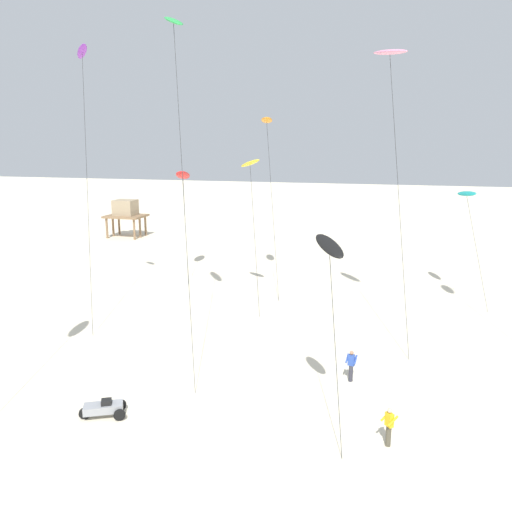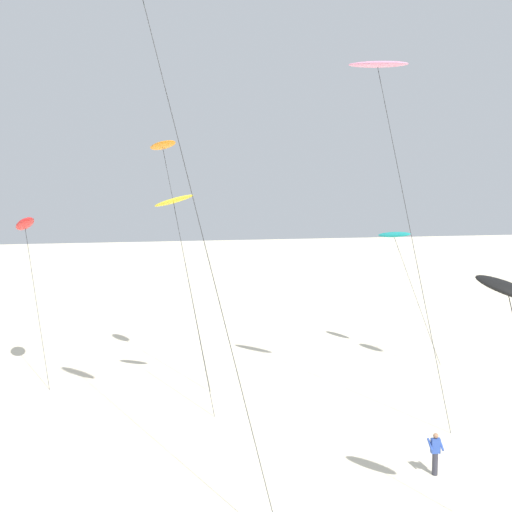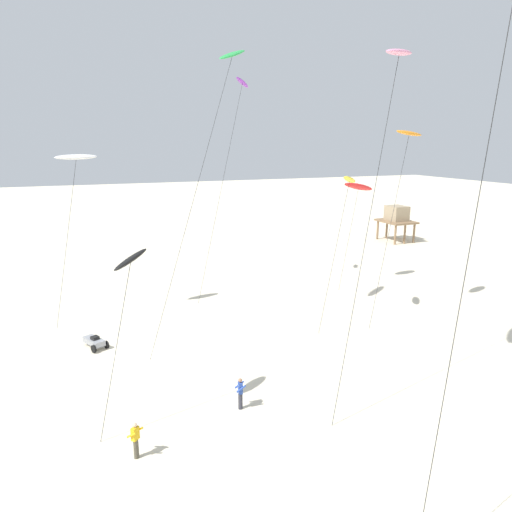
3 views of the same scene
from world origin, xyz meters
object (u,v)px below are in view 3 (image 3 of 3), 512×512
(kite_red, at_px, (359,187))
(kite_flyer_middle, at_px, (136,439))
(beach_buggy, at_px, (94,341))
(kite_white, at_px, (76,158))
(kite_yellow, at_px, (349,181))
(kite_orange, at_px, (409,134))
(kite_black, at_px, (130,261))
(kite_flyer_nearest, at_px, (240,393))
(stilt_house, at_px, (397,217))
(kite_purple, at_px, (241,88))
(kite_green, at_px, (231,58))
(kite_pink, at_px, (399,55))

(kite_red, distance_m, kite_flyer_middle, 30.35)
(kite_red, xyz_separation_m, beach_buggy, (6.00, -23.73, -8.74))
(kite_white, bearing_deg, beach_buggy, 0.31)
(kite_white, relative_size, kite_flyer_middle, 7.40)
(kite_white, height_order, kite_yellow, kite_white)
(kite_orange, xyz_separation_m, kite_black, (7.79, -20.98, -5.67))
(kite_black, distance_m, kite_flyer_nearest, 8.64)
(kite_red, bearing_deg, kite_black, -54.78)
(kite_flyer_middle, bearing_deg, kite_white, -176.70)
(kite_red, height_order, stilt_house, kite_red)
(kite_white, height_order, kite_flyer_middle, kite_white)
(kite_yellow, bearing_deg, kite_red, 142.44)
(kite_yellow, relative_size, stilt_house, 2.28)
(beach_buggy, bearing_deg, kite_orange, 85.30)
(kite_black, height_order, stilt_house, kite_black)
(kite_yellow, height_order, beach_buggy, kite_yellow)
(kite_purple, distance_m, beach_buggy, 23.37)
(kite_green, distance_m, beach_buggy, 20.46)
(kite_red, xyz_separation_m, kite_green, (5.69, -13.94, 9.22))
(kite_flyer_middle, bearing_deg, kite_flyer_nearest, 109.92)
(kite_yellow, bearing_deg, kite_flyer_middle, -57.82)
(kite_green, xyz_separation_m, kite_black, (9.96, -8.23, -10.39))
(kite_flyer_middle, xyz_separation_m, beach_buggy, (-12.34, -1.01, -0.46))
(kite_white, height_order, kite_pink, kite_pink)
(kite_yellow, xyz_separation_m, kite_pink, (9.48, -3.74, 6.54))
(kite_pink, bearing_deg, kite_yellow, 158.46)
(kite_purple, distance_m, kite_black, 23.73)
(kite_yellow, bearing_deg, kite_pink, -21.54)
(beach_buggy, bearing_deg, kite_white, -179.69)
(kite_black, height_order, kite_flyer_nearest, kite_black)
(kite_red, relative_size, kite_green, 0.51)
(kite_purple, bearing_deg, kite_flyer_nearest, -20.34)
(stilt_house, bearing_deg, kite_black, -51.43)
(kite_orange, xyz_separation_m, kite_flyer_nearest, (8.52, -16.12, -12.77))
(kite_black, bearing_deg, kite_flyer_middle, -11.62)
(kite_purple, distance_m, kite_white, 14.82)
(kite_pink, height_order, kite_flyer_middle, kite_pink)
(kite_pink, xyz_separation_m, beach_buggy, (-11.32, -13.96, -16.57))
(kite_yellow, relative_size, kite_green, 0.57)
(kite_purple, height_order, stilt_house, kite_purple)
(kite_white, distance_m, stilt_house, 43.79)
(kite_purple, height_order, kite_black, kite_purple)
(kite_flyer_nearest, bearing_deg, kite_black, -98.57)
(kite_green, bearing_deg, beach_buggy, -88.17)
(kite_green, relative_size, kite_black, 2.24)
(stilt_house, bearing_deg, kite_green, -55.58)
(kite_orange, relative_size, kite_white, 1.14)
(kite_orange, height_order, stilt_house, kite_orange)
(kite_green, height_order, kite_flyer_nearest, kite_green)
(kite_orange, bearing_deg, kite_pink, -42.22)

